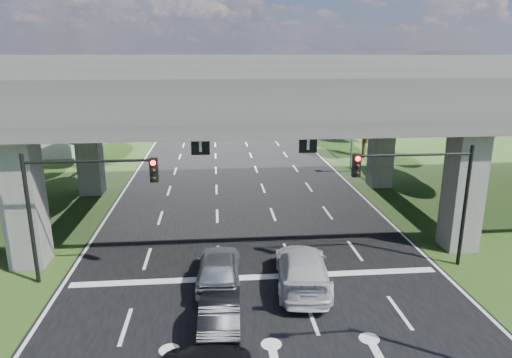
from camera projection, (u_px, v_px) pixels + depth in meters
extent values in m
plane|color=#254014|center=(266.00, 320.00, 17.85)|extent=(160.00, 160.00, 0.00)
cube|color=black|center=(247.00, 227.00, 27.45)|extent=(18.00, 120.00, 0.03)
cube|color=#373432|center=(244.00, 90.00, 27.26)|extent=(80.00, 15.00, 2.00)
cube|color=#65625D|center=(255.00, 67.00, 19.90)|extent=(80.00, 0.50, 1.00)
cube|color=#65625D|center=(238.00, 62.00, 33.82)|extent=(80.00, 0.50, 1.00)
cube|color=#65625D|center=(23.00, 196.00, 21.71)|extent=(1.60, 1.60, 7.00)
cube|color=#65625D|center=(89.00, 147.00, 33.24)|extent=(1.60, 1.60, 7.00)
cube|color=#65625D|center=(464.00, 185.00, 23.65)|extent=(1.60, 1.60, 7.00)
cube|color=#65625D|center=(382.00, 142.00, 35.18)|extent=(1.60, 1.60, 7.00)
cube|color=black|center=(200.00, 146.00, 20.84)|extent=(0.85, 0.06, 0.85)
cube|color=black|center=(308.00, 144.00, 21.28)|extent=(0.85, 0.06, 0.85)
cylinder|color=black|center=(465.00, 207.00, 21.78)|extent=(0.18, 0.18, 6.00)
cylinder|color=black|center=(414.00, 155.00, 20.85)|extent=(5.50, 0.12, 0.12)
cube|color=black|center=(356.00, 166.00, 20.54)|extent=(0.35, 0.28, 1.05)
sphere|color=#FF0C05|center=(358.00, 159.00, 20.29)|extent=(0.22, 0.22, 0.22)
cylinder|color=black|center=(30.00, 220.00, 20.01)|extent=(0.18, 0.18, 6.00)
cylinder|color=black|center=(89.00, 161.00, 19.57)|extent=(5.50, 0.12, 0.12)
cube|color=black|center=(154.00, 170.00, 19.74)|extent=(0.35, 0.28, 1.05)
sphere|color=#FF0C05|center=(153.00, 163.00, 19.50)|extent=(0.22, 0.22, 0.22)
cylinder|color=gray|center=(353.00, 113.00, 40.50)|extent=(0.16, 0.16, 10.00)
cylinder|color=gray|center=(339.00, 58.00, 39.13)|extent=(3.00, 0.10, 0.10)
cube|color=gray|center=(322.00, 60.00, 39.02)|extent=(0.60, 0.25, 0.18)
cylinder|color=gray|center=(315.00, 97.00, 55.87)|extent=(0.16, 0.16, 10.00)
cylinder|color=gray|center=(304.00, 57.00, 54.49)|extent=(3.00, 0.10, 0.10)
cube|color=gray|center=(291.00, 58.00, 54.39)|extent=(0.60, 0.25, 0.18)
cylinder|color=black|center=(80.00, 151.00, 41.15)|extent=(0.36, 0.36, 3.30)
sphere|color=#144C14|center=(76.00, 117.00, 40.35)|extent=(4.50, 4.50, 4.50)
sphere|color=#144C14|center=(79.00, 102.00, 39.74)|extent=(3.60, 3.60, 3.60)
sphere|color=#144C14|center=(75.00, 127.00, 40.95)|extent=(3.30, 3.30, 3.30)
cylinder|color=black|center=(72.00, 138.00, 48.62)|extent=(0.36, 0.36, 2.86)
sphere|color=#144C14|center=(70.00, 113.00, 47.94)|extent=(3.90, 3.90, 3.90)
sphere|color=#144C14|center=(71.00, 103.00, 47.37)|extent=(3.12, 3.12, 3.12)
sphere|color=#144C14|center=(69.00, 120.00, 48.50)|extent=(2.86, 2.86, 2.86)
cylinder|color=black|center=(124.00, 123.00, 56.57)|extent=(0.36, 0.36, 3.52)
sphere|color=#144C14|center=(122.00, 97.00, 55.73)|extent=(4.80, 4.80, 4.80)
sphere|color=#144C14|center=(124.00, 86.00, 55.09)|extent=(3.84, 3.84, 3.84)
sphere|color=#144C14|center=(121.00, 105.00, 56.34)|extent=(3.52, 3.52, 3.52)
cylinder|color=black|center=(364.00, 143.00, 45.48)|extent=(0.36, 0.36, 3.08)
sphere|color=#144C14|center=(366.00, 114.00, 44.74)|extent=(4.20, 4.20, 4.20)
sphere|color=#144C14|center=(372.00, 102.00, 44.15)|extent=(3.36, 3.36, 3.36)
sphere|color=#144C14|center=(361.00, 122.00, 45.32)|extent=(3.08, 3.08, 3.08)
cylinder|color=black|center=(367.00, 130.00, 53.45)|extent=(0.36, 0.36, 2.86)
sphere|color=#144C14|center=(368.00, 108.00, 52.77)|extent=(3.90, 3.90, 3.90)
sphere|color=#144C14|center=(373.00, 98.00, 52.21)|extent=(3.12, 3.12, 3.12)
sphere|color=#144C14|center=(364.00, 114.00, 53.33)|extent=(2.86, 2.86, 2.86)
cylinder|color=black|center=(318.00, 120.00, 60.73)|extent=(0.36, 0.36, 3.30)
sphere|color=#144C14|center=(319.00, 97.00, 59.93)|extent=(4.50, 4.50, 4.50)
sphere|color=#144C14|center=(323.00, 86.00, 59.32)|extent=(3.60, 3.60, 3.60)
sphere|color=#144C14|center=(316.00, 103.00, 60.53)|extent=(3.30, 3.30, 3.30)
imported|color=#A3A7AB|center=(219.00, 268.00, 20.34)|extent=(2.16, 4.88, 1.63)
imported|color=black|center=(220.00, 314.00, 16.93)|extent=(1.65, 4.29, 1.40)
imported|color=#B5B5B5|center=(302.00, 269.00, 20.22)|extent=(2.84, 5.78, 1.62)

